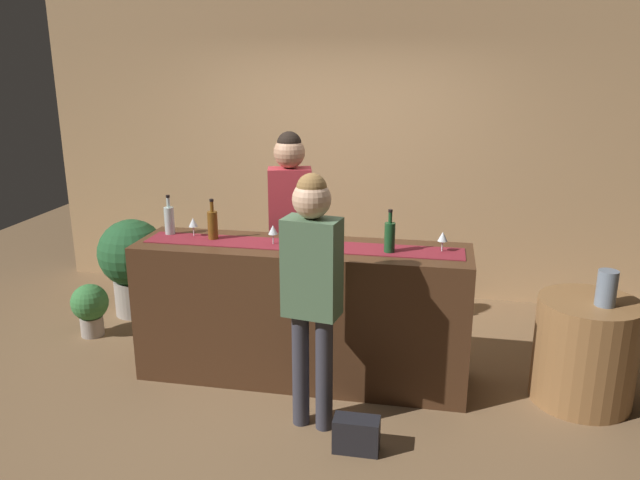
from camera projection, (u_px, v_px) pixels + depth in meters
The scene contains 17 objects.
ground_plane at pixel (302, 375), 4.71m from camera, with size 10.00×10.00×0.00m, color brown.
back_wall at pixel (344, 148), 6.09m from camera, with size 6.00×0.12×2.90m, color tan.
bar_counter at pixel (302, 313), 4.57m from camera, with size 2.39×0.60×1.02m, color #472B19.
counter_runner_cloth at pixel (301, 245), 4.42m from camera, with size 2.27×0.28×0.01m, color maroon.
wine_bottle_green at pixel (390, 237), 4.24m from camera, with size 0.07×0.07×0.30m.
wine_bottle_amber at pixel (213, 224), 4.55m from camera, with size 0.07×0.07×0.30m.
wine_bottle_clear at pixel (169, 220), 4.67m from camera, with size 0.07×0.07×0.30m.
wine_glass_near_customer at pixel (193, 223), 4.62m from camera, with size 0.07×0.07×0.14m.
wine_glass_mid_counter at pixel (443, 237), 4.25m from camera, with size 0.07×0.07×0.14m.
wine_glass_far_end at pixel (273, 230), 4.42m from camera, with size 0.07×0.07×0.14m.
bartender at pixel (290, 215), 4.99m from camera, with size 0.38×0.28×1.76m.
customer_sipping at pixel (312, 277), 3.79m from camera, with size 0.37×0.25×1.66m.
round_side_table at pixel (585, 351), 4.28m from camera, with size 0.68×0.68×0.74m, color olive.
vase_on_side_table at pixel (607, 288), 4.07m from camera, with size 0.13×0.13×0.24m, color slate.
potted_plant_tall at pixel (133, 260), 5.72m from camera, with size 0.61×0.61×0.90m.
potted_plant_small at pixel (90, 306), 5.32m from camera, with size 0.31×0.31×0.46m.
handbag at pixel (356, 435), 3.78m from camera, with size 0.28×0.14×0.22m, color black.
Camera 1 is at (0.94, -4.13, 2.31)m, focal length 35.10 mm.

